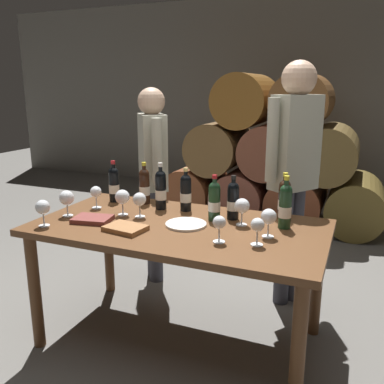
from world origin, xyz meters
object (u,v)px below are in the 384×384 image
Objects in this scene: wine_bottle_1 at (284,199)px; wine_bottle_3 at (233,200)px; wine_bottle_5 at (161,189)px; wine_bottle_7 at (285,206)px; dining_table at (179,239)px; wine_glass_3 at (140,200)px; wine_glass_1 at (269,217)px; wine_bottle_2 at (214,201)px; wine_glass_2 at (219,224)px; wine_bottle_6 at (144,186)px; wine_glass_0 at (122,197)px; tasting_notebook at (93,219)px; serving_plate at (186,224)px; wine_bottle_0 at (114,184)px; leather_ledger at (125,228)px; taster_seated_left at (153,169)px; wine_glass_7 at (242,206)px; sommelier_presenting at (294,162)px; wine_glass_4 at (43,208)px; wine_glass_6 at (96,193)px; wine_glass_5 at (258,226)px; wine_bottle_4 at (186,192)px; wine_glass_8 at (67,198)px.

wine_bottle_3 is (-0.29, -0.12, -0.01)m from wine_bottle_1.
wine_bottle_5 reaches higher than wine_bottle_7.
wine_glass_3 reaches higher than dining_table.
wine_glass_1 is at bearing -3.17° from wine_glass_3.
wine_bottle_2 is 1.79× the size of wine_glass_3.
wine_glass_2 is at bearing -66.52° from wine_bottle_2.
wine_glass_0 is at bearing -89.19° from wine_bottle_6.
tasting_notebook is (-0.26, -0.40, -0.12)m from wine_bottle_5.
wine_glass_0 is 0.46m from serving_plate.
wine_glass_2 is at bearing -26.73° from wine_bottle_0.
leather_ledger is 0.99m from taster_seated_left.
wine_bottle_3 is 0.94× the size of wine_bottle_6.
sommelier_presenting reaches higher than wine_glass_7.
dining_table is 0.68m from wine_bottle_1.
wine_bottle_0 is 0.80m from wine_bottle_2.
wine_bottle_3 is at bearing 15.49° from tasting_notebook.
tasting_notebook and leather_ledger have the same top height.
dining_table is 10.56× the size of wine_glass_7.
wine_glass_7 is at bearing 22.96° from serving_plate.
wine_bottle_2 is at bearing -144.68° from wine_bottle_3.
wine_glass_4 is 0.66× the size of serving_plate.
wine_bottle_7 is 0.19m from wine_glass_1.
wine_bottle_0 is 1.80× the size of wine_glass_7.
wine_bottle_0 is at bearing 95.54° from tasting_notebook.
wine_glass_6 is (-0.37, 0.06, -0.00)m from wine_glass_3.
wine_glass_1 is at bearing 79.43° from wine_glass_5.
sommelier_presenting is at bearing 1.60° from taster_seated_left.
wine_glass_5 is at bearing -18.21° from serving_plate.
wine_bottle_4 is (-0.08, 0.28, 0.21)m from dining_table.
wine_bottle_0 is 1.32× the size of tasting_notebook.
wine_glass_2 is at bearing -3.65° from wine_glass_8.
wine_bottle_7 is at bearing 52.86° from wine_glass_2.
wine_bottle_1 is 1.22m from wine_glass_6.
wine_glass_0 reaches higher than wine_glass_5.
wine_glass_0 is at bearing -78.17° from taster_seated_left.
tasting_notebook is at bearing 177.58° from wine_glass_2.
serving_plate is at bearing -40.63° from wine_bottle_5.
wine_glass_1 is at bearing -25.17° from wine_bottle_4.
wine_glass_6 is (-0.65, 0.10, 0.20)m from dining_table.
wine_bottle_2 is at bearing -16.71° from wine_bottle_6.
serving_plate is (0.45, -0.03, -0.11)m from wine_glass_0.
wine_bottle_0 is 1.32× the size of leather_ledger.
serving_plate is (-0.48, 0.01, -0.10)m from wine_glass_1.
sommelier_presenting is (1.18, 0.65, 0.18)m from wine_glass_6.
wine_glass_3 is (0.35, -0.25, -0.02)m from wine_bottle_0.
wine_bottle_1 is 0.43m from wine_bottle_2.
wine_glass_7 reaches higher than leather_ledger.
wine_bottle_2 is 0.58m from wine_glass_0.
wine_glass_8 is (-0.31, -0.15, 0.00)m from wine_glass_0.
wine_glass_6 is 0.09× the size of sommelier_presenting.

